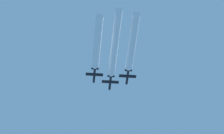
% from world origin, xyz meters
% --- Properties ---
extents(jet_lead, '(9.08, 13.22, 3.18)m').
position_xyz_m(jet_lead, '(0.41, 6.52, 246.54)').
color(jet_lead, black).
extents(jet_left_wingman, '(9.08, 13.22, 3.18)m').
position_xyz_m(jet_left_wingman, '(-8.46, 0.29, 245.50)').
color(jet_left_wingman, black).
extents(jet_right_wingman, '(9.08, 13.22, 3.18)m').
position_xyz_m(jet_right_wingman, '(8.99, -0.01, 245.31)').
color(jet_right_wingman, black).
extents(smoke_trail_lead, '(3.72, 45.70, 3.72)m').
position_xyz_m(smoke_trail_lead, '(0.41, -22.35, 246.51)').
color(smoke_trail_lead, white).
extents(smoke_trail_left_wingman, '(3.72, 35.91, 3.72)m').
position_xyz_m(smoke_trail_left_wingman, '(-8.46, -23.68, 245.47)').
color(smoke_trail_left_wingman, white).
extents(smoke_trail_right_wingman, '(3.72, 38.38, 3.72)m').
position_xyz_m(smoke_trail_right_wingman, '(8.99, -25.22, 245.28)').
color(smoke_trail_right_wingman, white).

